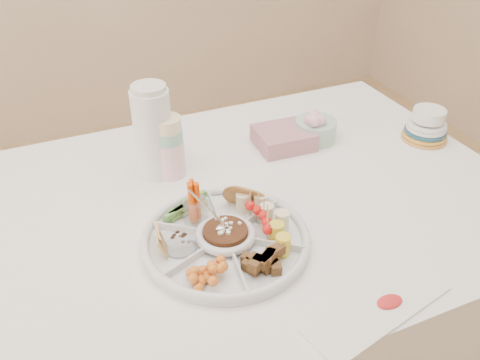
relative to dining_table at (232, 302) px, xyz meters
name	(u,v)px	position (x,y,z in m)	size (l,w,h in m)	color
dining_table	(232,302)	(0.00, 0.00, 0.00)	(1.52, 1.02, 0.76)	white
party_tray	(226,237)	(-0.08, -0.15, 0.40)	(0.38, 0.38, 0.04)	silver
bean_dip	(226,234)	(-0.08, -0.15, 0.41)	(0.10, 0.10, 0.04)	black
tortillas	(240,197)	(0.00, -0.05, 0.42)	(0.10, 0.10, 0.06)	brown
carrot_cucumber	(187,199)	(-0.13, -0.03, 0.44)	(0.12, 0.12, 0.11)	#F24D05
pita_raisins	(168,240)	(-0.21, -0.13, 0.42)	(0.10, 0.10, 0.06)	tan
cherries	(209,272)	(-0.16, -0.25, 0.42)	(0.10, 0.10, 0.04)	orange
granola_chunks	(268,260)	(-0.03, -0.27, 0.42)	(0.10, 0.10, 0.04)	#50351D
banana_tomato	(280,215)	(0.05, -0.17, 0.44)	(0.11, 0.11, 0.09)	#E8E38C
cup_stack	(168,137)	(-0.10, 0.19, 0.50)	(0.08, 0.08, 0.23)	beige
thermos	(153,130)	(-0.14, 0.21, 0.51)	(0.10, 0.10, 0.27)	white
flower_bowl	(316,125)	(0.36, 0.19, 0.43)	(0.13, 0.13, 0.10)	#83C0A5
napkin_stack	(284,138)	(0.25, 0.20, 0.41)	(0.16, 0.14, 0.05)	#B37883
plate_stack	(426,126)	(0.67, 0.06, 0.42)	(0.14, 0.14, 0.09)	#EDDD59
placemat	(377,308)	(0.12, -0.45, 0.38)	(0.33, 0.11, 0.01)	white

